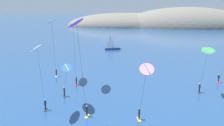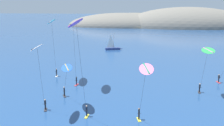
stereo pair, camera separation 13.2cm
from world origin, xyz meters
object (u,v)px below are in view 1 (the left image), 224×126
(kitesurfer_green, at_px, (207,54))
(kitesurfer_pink, at_px, (146,73))
(kitesurfer_cyan, at_px, (52,25))
(kitesurfer_purple, at_px, (77,30))
(sailboat_near, at_px, (113,48))
(kitesurfer_white, at_px, (38,54))
(kitesurfer_blue, at_px, (67,70))
(kitesurfer_red, at_px, (73,29))

(kitesurfer_green, height_order, kitesurfer_pink, kitesurfer_pink)
(kitesurfer_cyan, bearing_deg, kitesurfer_purple, -66.63)
(kitesurfer_green, bearing_deg, kitesurfer_purple, -140.84)
(sailboat_near, distance_m, kitesurfer_white, 55.14)
(kitesurfer_white, height_order, kitesurfer_purple, kitesurfer_purple)
(kitesurfer_blue, xyz_separation_m, kitesurfer_purple, (3.59, -8.73, 6.90))
(kitesurfer_cyan, bearing_deg, kitesurfer_blue, -66.00)
(sailboat_near, bearing_deg, kitesurfer_white, -96.29)
(kitesurfer_white, bearing_deg, kitesurfer_pink, -21.35)
(kitesurfer_cyan, bearing_deg, kitesurfer_pink, -52.50)
(kitesurfer_blue, xyz_separation_m, kitesurfer_white, (-2.99, -3.49, 3.01))
(kitesurfer_pink, bearing_deg, kitesurfer_red, 123.68)
(kitesurfer_cyan, bearing_deg, kitesurfer_green, -14.99)
(kitesurfer_green, distance_m, kitesurfer_blue, 22.83)
(kitesurfer_blue, bearing_deg, kitesurfer_red, 95.42)
(kitesurfer_red, bearing_deg, kitesurfer_purple, -76.07)
(sailboat_near, height_order, kitesurfer_white, kitesurfer_white)
(kitesurfer_white, distance_m, kitesurfer_red, 13.17)
(kitesurfer_white, bearing_deg, kitesurfer_cyan, 100.24)
(kitesurfer_green, height_order, kitesurfer_purple, kitesurfer_purple)
(kitesurfer_pink, distance_m, kitesurfer_white, 15.47)
(kitesurfer_pink, distance_m, kitesurfer_purple, 9.13)
(kitesurfer_green, bearing_deg, kitesurfer_blue, -164.22)
(kitesurfer_green, bearing_deg, kitesurfer_cyan, 165.01)
(kitesurfer_pink, distance_m, kitesurfer_cyan, 28.92)
(kitesurfer_white, relative_size, kitesurfer_purple, 0.72)
(kitesurfer_pink, xyz_separation_m, kitesurfer_cyan, (-17.50, 22.81, 3.22))
(kitesurfer_white, distance_m, kitesurfer_cyan, 17.62)
(kitesurfer_white, xyz_separation_m, kitesurfer_purple, (6.58, -5.24, 3.90))
(kitesurfer_blue, height_order, kitesurfer_white, kitesurfer_white)
(kitesurfer_red, distance_m, kitesurfer_cyan, 6.80)
(sailboat_near, xyz_separation_m, kitesurfer_green, (18.93, -44.51, 6.91))
(kitesurfer_purple, bearing_deg, kitesurfer_red, 103.93)
(kitesurfer_green, distance_m, kitesurfer_red, 23.28)
(kitesurfer_purple, bearing_deg, sailboat_near, 90.58)
(sailboat_near, bearing_deg, kitesurfer_purple, -89.42)
(kitesurfer_red, bearing_deg, sailboat_near, 84.65)
(sailboat_near, relative_size, kitesurfer_blue, 0.71)
(kitesurfer_pink, distance_m, kitesurfer_red, 22.36)
(sailboat_near, xyz_separation_m, kitesurfer_purple, (0.61, -59.43, 12.13))
(kitesurfer_green, height_order, kitesurfer_red, kitesurfer_red)
(kitesurfer_pink, xyz_separation_m, kitesurfer_red, (-12.29, 18.44, 3.01))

